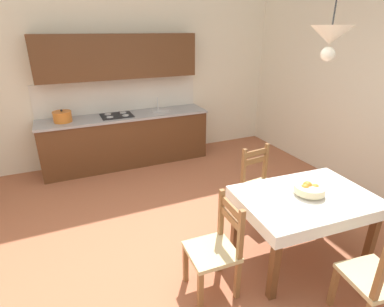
% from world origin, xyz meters
% --- Properties ---
extents(ground_plane, '(6.46, 6.20, 0.10)m').
position_xyz_m(ground_plane, '(0.00, 0.00, -0.05)').
color(ground_plane, '#A86042').
extents(wall_back, '(6.46, 0.12, 4.24)m').
position_xyz_m(wall_back, '(0.00, 2.86, 2.12)').
color(wall_back, silver).
rests_on(wall_back, ground_plane).
extents(kitchen_cabinetry, '(2.86, 0.63, 2.20)m').
position_xyz_m(kitchen_cabinetry, '(-0.04, 2.53, 0.86)').
color(kitchen_cabinetry, '#56331C').
rests_on(kitchen_cabinetry, ground_plane).
extents(dining_table, '(1.38, 0.99, 0.75)m').
position_xyz_m(dining_table, '(1.05, -0.69, 0.62)').
color(dining_table, brown).
rests_on(dining_table, ground_plane).
extents(dining_chair_camera_side, '(0.48, 0.48, 0.93)m').
position_xyz_m(dining_chair_camera_side, '(1.04, -1.54, 0.44)').
color(dining_chair_camera_side, '#D1BC89').
rests_on(dining_chair_camera_side, ground_plane).
extents(dining_chair_tv_side, '(0.44, 0.44, 0.93)m').
position_xyz_m(dining_chair_tv_side, '(0.04, -0.70, 0.44)').
color(dining_chair_tv_side, '#D1BC89').
rests_on(dining_chair_tv_side, ground_plane).
extents(dining_chair_kitchen_side, '(0.46, 0.46, 0.93)m').
position_xyz_m(dining_chair_kitchen_side, '(1.12, 0.12, 0.44)').
color(dining_chair_kitchen_side, '#D1BC89').
rests_on(dining_chair_kitchen_side, ground_plane).
extents(fruit_bowl, '(0.30, 0.30, 0.12)m').
position_xyz_m(fruit_bowl, '(1.09, -0.68, 0.81)').
color(fruit_bowl, beige).
rests_on(fruit_bowl, dining_table).
extents(pendant_lamp, '(0.32, 0.32, 0.81)m').
position_xyz_m(pendant_lamp, '(0.94, -0.77, 2.22)').
color(pendant_lamp, black).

